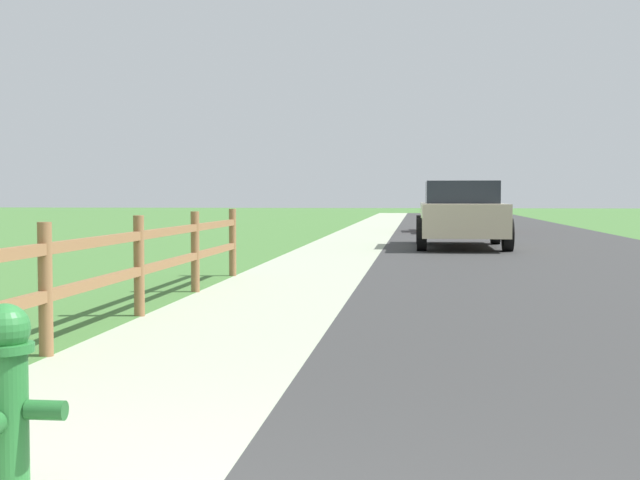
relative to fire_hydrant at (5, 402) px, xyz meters
name	(u,v)px	position (x,y,z in m)	size (l,w,h in m)	color
ground_plane	(392,236)	(0.79, 23.82, -0.43)	(120.00, 120.00, 0.00)	#447535
road_asphalt	(500,233)	(4.29, 25.82, -0.42)	(7.00, 66.00, 0.01)	#353535
curb_concrete	(305,232)	(-2.21, 25.82, -0.42)	(6.00, 66.00, 0.01)	#A8B196
grass_verge	(262,232)	(-3.71, 25.82, -0.42)	(5.00, 66.00, 0.00)	#447535
fire_hydrant	(5,402)	(0.00, 0.00, 0.00)	(0.49, 0.40, 0.82)	#287233
rail_fence	(99,267)	(-1.23, 4.25, 0.18)	(0.11, 11.35, 1.04)	olive
parked_suv_beige	(461,214)	(2.63, 17.91, 0.39)	(2.16, 4.69, 1.59)	#C6B793
parked_car_red	(459,211)	(2.98, 26.88, 0.30)	(2.21, 4.32, 1.48)	maroon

